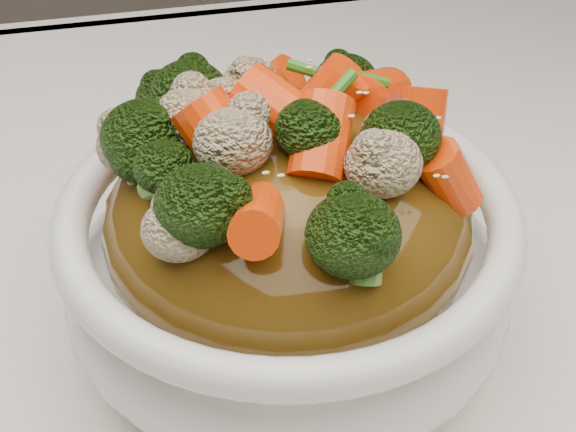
{
  "coord_description": "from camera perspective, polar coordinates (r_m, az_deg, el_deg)",
  "views": [
    {
      "loc": [
        -0.04,
        -0.29,
        1.08
      ],
      "look_at": [
        0.03,
        0.02,
        0.83
      ],
      "focal_mm": 55.0,
      "sensor_mm": 36.0,
      "label": 1
    }
  ],
  "objects": [
    {
      "name": "sesame_seeds",
      "position": [
        0.38,
        0.0,
        7.22
      ],
      "size": [
        0.17,
        0.17,
        0.01
      ],
      "primitive_type": null,
      "rotation": [
        0.0,
        0.0,
        0.08
      ],
      "color": "beige",
      "rests_on": "sauce_base"
    },
    {
      "name": "tablecloth",
      "position": [
        0.46,
        -3.24,
        -11.44
      ],
      "size": [
        1.2,
        0.8,
        0.04
      ],
      "primitive_type": "cube",
      "color": "white",
      "rests_on": "dining_table"
    },
    {
      "name": "carrots",
      "position": [
        0.38,
        0.0,
        7.09
      ],
      "size": [
        0.19,
        0.19,
        0.05
      ],
      "primitive_type": null,
      "rotation": [
        0.0,
        0.0,
        0.08
      ],
      "color": "#FF4308",
      "rests_on": "sauce_base"
    },
    {
      "name": "broccoli",
      "position": [
        0.38,
        0.0,
        6.96
      ],
      "size": [
        0.19,
        0.19,
        0.04
      ],
      "primitive_type": null,
      "rotation": [
        0.0,
        0.0,
        0.08
      ],
      "color": "black",
      "rests_on": "sauce_base"
    },
    {
      "name": "scallions",
      "position": [
        0.38,
        0.0,
        7.22
      ],
      "size": [
        0.14,
        0.14,
        0.02
      ],
      "primitive_type": null,
      "rotation": [
        0.0,
        0.0,
        0.08
      ],
      "color": "#2A761B",
      "rests_on": "sauce_base"
    },
    {
      "name": "bowl",
      "position": [
        0.43,
        0.0,
        -3.38
      ],
      "size": [
        0.23,
        0.23,
        0.09
      ],
      "primitive_type": null,
      "rotation": [
        0.0,
        0.0,
        0.08
      ],
      "color": "white",
      "rests_on": "tablecloth"
    },
    {
      "name": "sauce_base",
      "position": [
        0.41,
        0.0,
        -0.33
      ],
      "size": [
        0.19,
        0.19,
        0.09
      ],
      "primitive_type": "ellipsoid",
      "rotation": [
        0.0,
        0.0,
        0.08
      ],
      "color": "#51360D",
      "rests_on": "bowl"
    },
    {
      "name": "cauliflower",
      "position": [
        0.38,
        0.0,
        6.71
      ],
      "size": [
        0.19,
        0.19,
        0.04
      ],
      "primitive_type": null,
      "rotation": [
        0.0,
        0.0,
        0.08
      ],
      "color": "#C7B388",
      "rests_on": "sauce_base"
    }
  ]
}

